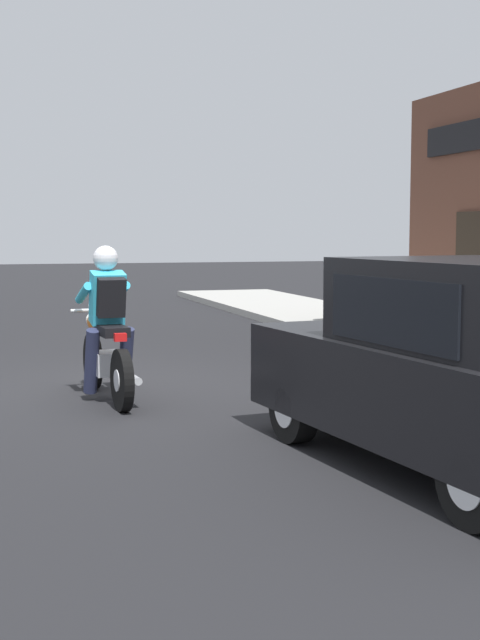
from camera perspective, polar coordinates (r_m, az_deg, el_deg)
The scene contains 5 objects.
ground_plane at distance 10.14m, azimuth -7.83°, elevation -4.39°, with size 80.00×80.00×0.00m, color black.
sidewalk_curb at distance 14.61m, azimuth 10.68°, elevation -1.08°, with size 2.60×22.00×0.14m, color #ADAAA3.
motorcycle_with_rider at distance 9.44m, azimuth -8.54°, elevation -1.00°, with size 0.59×2.02×1.62m.
car_hatchback at distance 6.74m, azimuth 13.86°, elevation -3.02°, with size 2.06×3.94×1.57m.
trash_bin at distance 15.97m, azimuth 6.52°, elevation 1.59°, with size 0.56×0.56×0.98m.
Camera 1 is at (-1.54, -9.87, 1.77)m, focal length 50.00 mm.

